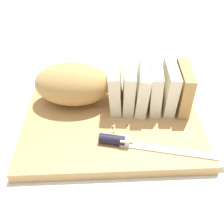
% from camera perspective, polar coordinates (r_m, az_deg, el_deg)
% --- Properties ---
extents(ground_plane, '(3.00, 3.00, 0.00)m').
position_cam_1_polar(ground_plane, '(0.63, 0.00, -3.74)').
color(ground_plane, silver).
extents(cutting_board, '(0.43, 0.31, 0.02)m').
position_cam_1_polar(cutting_board, '(0.63, 0.00, -2.94)').
color(cutting_board, tan).
rests_on(cutting_board, ground_plane).
extents(bread_loaf, '(0.39, 0.17, 0.11)m').
position_cam_1_polar(bread_loaf, '(0.65, -1.18, 5.89)').
color(bread_loaf, tan).
rests_on(bread_loaf, cutting_board).
extents(bread_knife, '(0.27, 0.09, 0.02)m').
position_cam_1_polar(bread_knife, '(0.56, 4.03, -6.75)').
color(bread_knife, silver).
rests_on(bread_knife, cutting_board).
extents(crumb_near_knife, '(0.01, 0.01, 0.01)m').
position_cam_1_polar(crumb_near_knife, '(0.60, 0.57, -3.22)').
color(crumb_near_knife, tan).
rests_on(crumb_near_knife, cutting_board).
extents(crumb_near_loaf, '(0.00, 0.00, 0.00)m').
position_cam_1_polar(crumb_near_loaf, '(0.61, 3.35, -2.83)').
color(crumb_near_loaf, tan).
rests_on(crumb_near_loaf, cutting_board).
extents(crumb_stray_left, '(0.00, 0.00, 0.00)m').
position_cam_1_polar(crumb_stray_left, '(0.59, 0.71, -4.47)').
color(crumb_stray_left, tan).
rests_on(crumb_stray_left, cutting_board).
extents(crumb_stray_right, '(0.01, 0.01, 0.01)m').
position_cam_1_polar(crumb_stray_right, '(0.57, 4.28, -6.80)').
color(crumb_stray_right, tan).
rests_on(crumb_stray_right, cutting_board).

